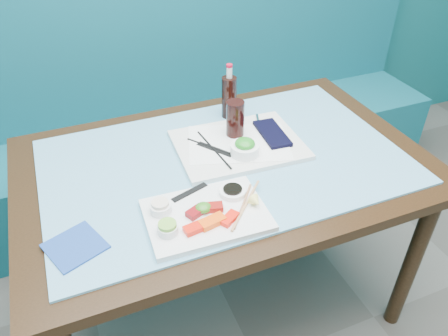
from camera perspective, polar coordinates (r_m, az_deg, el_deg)
name	(u,v)px	position (r m, az deg, el deg)	size (l,w,h in m)	color
booth_bench	(166,134)	(2.39, -7.61, 4.41)	(3.00, 0.56, 1.17)	#0E4F5C
dining_table	(225,181)	(1.56, 0.12, -1.69)	(1.40, 0.90, 0.75)	black
glass_top	(225,161)	(1.51, 0.12, 0.91)	(1.22, 0.76, 0.01)	#5D9CBB
sashimi_plate	(206,215)	(1.28, -2.34, -6.16)	(0.35, 0.25, 0.02)	white
salmon_left	(196,228)	(1.22, -3.67, -7.79)	(0.07, 0.03, 0.02)	red
salmon_mid	(212,222)	(1.23, -1.54, -7.01)	(0.08, 0.04, 0.02)	#FF4E0A
salmon_right	(229,218)	(1.24, 0.70, -6.61)	(0.06, 0.03, 0.02)	#FF1A0A
tuna_left	(196,212)	(1.27, -3.72, -5.78)	(0.05, 0.03, 0.02)	maroon
tuna_right	(213,207)	(1.28, -1.38, -5.15)	(0.05, 0.03, 0.02)	maroon
seaweed_garnish	(203,208)	(1.27, -2.73, -5.20)	(0.05, 0.04, 0.03)	#31741A
ramekin_wasabi	(168,229)	(1.22, -7.36, -7.95)	(0.06, 0.06, 0.02)	white
wasabi_fill	(167,225)	(1.20, -7.42, -7.35)	(0.05, 0.05, 0.01)	#6FB139
ramekin_ginger	(161,208)	(1.28, -8.28, -5.22)	(0.06, 0.06, 0.03)	white
ginger_fill	(160,203)	(1.27, -8.35, -4.60)	(0.05, 0.05, 0.01)	beige
soy_dish	(233,192)	(1.33, 1.13, -3.11)	(0.08, 0.08, 0.02)	white
soy_fill	(233,189)	(1.33, 1.14, -2.75)	(0.06, 0.06, 0.01)	black
lemon_wedge	(256,202)	(1.28, 4.19, -4.42)	(0.04, 0.04, 0.03)	#FFF478
chopstick_sleeve	(190,192)	(1.35, -4.51, -3.16)	(0.13, 0.02, 0.00)	black
wooden_chopstick_a	(243,206)	(1.29, 2.47, -4.92)	(0.01, 0.01, 0.20)	#996848
wooden_chopstick_b	(246,205)	(1.30, 2.88, -4.79)	(0.01, 0.01, 0.24)	tan
serving_tray	(238,145)	(1.57, 1.89, 3.06)	(0.44, 0.33, 0.02)	silver
paper_placemat	(238,143)	(1.57, 1.90, 3.34)	(0.35, 0.25, 0.00)	white
seaweed_bowl	(245,150)	(1.50, 2.72, 2.40)	(0.10, 0.10, 0.04)	white
seaweed_salad	(245,144)	(1.48, 2.75, 3.20)	(0.07, 0.07, 0.03)	#1E801D
cola_glass	(235,119)	(1.58, 1.47, 6.45)	(0.07, 0.07, 0.13)	black
navy_pouch	(272,133)	(1.62, 6.30, 4.51)	(0.08, 0.19, 0.01)	black
fork	(258,121)	(1.69, 4.48, 6.18)	(0.01, 0.01, 0.09)	silver
black_chopstick_a	(214,149)	(1.53, -1.35, 2.45)	(0.01, 0.01, 0.26)	black
black_chopstick_b	(216,149)	(1.53, -1.07, 2.51)	(0.01, 0.01, 0.24)	black
tray_sleeve	(215,149)	(1.53, -1.21, 2.44)	(0.02, 0.14, 0.00)	black
cola_bottle_body	(229,97)	(1.73, 0.67, 9.21)	(0.06, 0.06, 0.17)	black
cola_bottle_neck	(229,72)	(1.68, 0.70, 12.38)	(0.02, 0.02, 0.04)	silver
cola_bottle_cap	(229,66)	(1.67, 0.71, 13.22)	(0.02, 0.02, 0.01)	#B80B25
blue_napkin	(75,246)	(1.27, -18.87, -9.64)	(0.14, 0.14, 0.01)	navy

